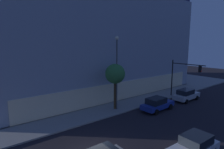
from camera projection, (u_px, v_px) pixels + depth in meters
The scene contains 8 objects.
sidewalk_corner at pixel (6, 81), 40.82m from camera, with size 80.00×60.00×0.15m, color gray.
modern_building at pixel (84, 36), 34.98m from camera, with size 34.21×23.46×19.52m.
traffic_light_far_corner at pixel (182, 73), 27.68m from camera, with size 0.36×5.13×5.62m.
street_lamp_sidewalk at pixel (117, 65), 22.35m from camera, with size 0.44×0.44×8.98m.
sidewalk_tree at pixel (115, 74), 22.73m from camera, with size 2.45×2.45×5.69m.
car_white at pixel (194, 146), 13.54m from camera, with size 4.30×2.16×1.65m.
car_blue at pixel (157, 104), 23.18m from camera, with size 4.73×2.18×1.64m.
car_silver at pixel (186, 95), 27.27m from camera, with size 4.76×2.03×1.66m.
Camera 1 is at (-6.28, -10.30, 8.24)m, focal length 29.76 mm.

